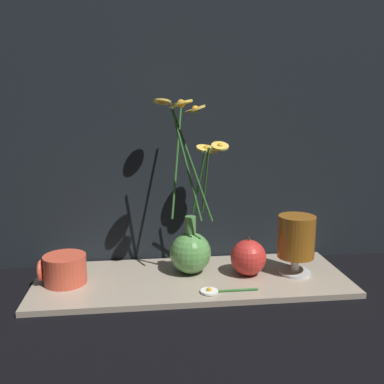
% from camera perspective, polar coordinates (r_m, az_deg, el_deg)
% --- Properties ---
extents(ground_plane, '(6.00, 6.00, 0.00)m').
position_cam_1_polar(ground_plane, '(0.96, -0.02, -11.92)').
color(ground_plane, black).
extents(shelf, '(0.68, 0.25, 0.01)m').
position_cam_1_polar(shelf, '(0.96, -0.02, -11.59)').
color(shelf, tan).
rests_on(shelf, ground_plane).
extents(backdrop_wall, '(1.18, 0.02, 1.10)m').
position_cam_1_polar(backdrop_wall, '(1.03, -1.00, 20.91)').
color(backdrop_wall, black).
rests_on(backdrop_wall, ground_plane).
extents(vase_with_flowers, '(0.17, 0.16, 0.38)m').
position_cam_1_polar(vase_with_flowers, '(0.95, -0.12, -6.77)').
color(vase_with_flowers, '#59994C').
rests_on(vase_with_flowers, shelf).
extents(yellow_mug, '(0.10, 0.09, 0.06)m').
position_cam_1_polar(yellow_mug, '(0.95, -16.70, -9.90)').
color(yellow_mug, '#DB5138').
rests_on(yellow_mug, shelf).
extents(tea_glass, '(0.08, 0.08, 0.13)m').
position_cam_1_polar(tea_glass, '(0.97, 13.72, -6.06)').
color(tea_glass, silver).
rests_on(tea_glass, shelf).
extents(orange_fruit, '(0.08, 0.08, 0.09)m').
position_cam_1_polar(orange_fruit, '(0.97, 7.46, -8.57)').
color(orange_fruit, red).
rests_on(orange_fruit, shelf).
extents(loose_daisy, '(0.12, 0.04, 0.01)m').
position_cam_1_polar(loose_daisy, '(0.88, 3.23, -13.02)').
color(loose_daisy, '#336B2D').
rests_on(loose_daisy, shelf).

